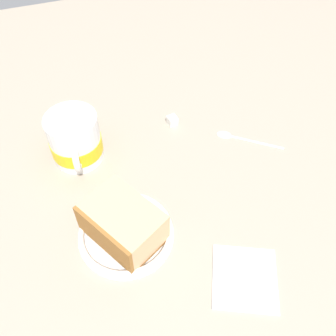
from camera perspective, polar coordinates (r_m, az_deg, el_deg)
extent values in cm
cube|color=tan|center=(68.13, -0.37, -5.73)|extent=(150.40, 150.40, 3.39)
cylinder|color=white|center=(63.18, -6.19, -9.70)|extent=(15.36, 15.36, 0.86)
torus|color=white|center=(62.41, -6.26, -9.29)|extent=(15.06, 15.06, 0.93)
cube|color=#9E662D|center=(62.55, -6.24, -9.37)|extent=(12.69, 14.14, 0.60)
cube|color=#EAB27F|center=(59.78, -6.51, -7.82)|extent=(12.69, 14.14, 5.87)
cube|color=#9E662D|center=(58.60, -9.51, -10.41)|extent=(6.40, 10.52, 5.87)
cylinder|color=white|center=(71.53, -13.59, 4.31)|extent=(9.24, 9.24, 9.61)
cylinder|color=yellow|center=(72.64, -13.36, 3.47)|extent=(9.43, 9.43, 3.02)
cylinder|color=black|center=(68.91, -14.17, 6.48)|extent=(8.13, 8.13, 0.40)
torus|color=white|center=(68.35, -13.36, 1.57)|extent=(1.71, 5.46, 5.36)
ellipsoid|color=silver|center=(77.32, 8.33, 5.08)|extent=(3.60, 3.40, 0.80)
cylinder|color=silver|center=(77.17, 13.09, 3.81)|extent=(8.50, 6.54, 0.50)
cube|color=white|center=(60.79, 11.27, -15.61)|extent=(12.83, 13.14, 0.60)
cube|color=white|center=(78.43, 0.64, 7.04)|extent=(2.07, 2.07, 1.79)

